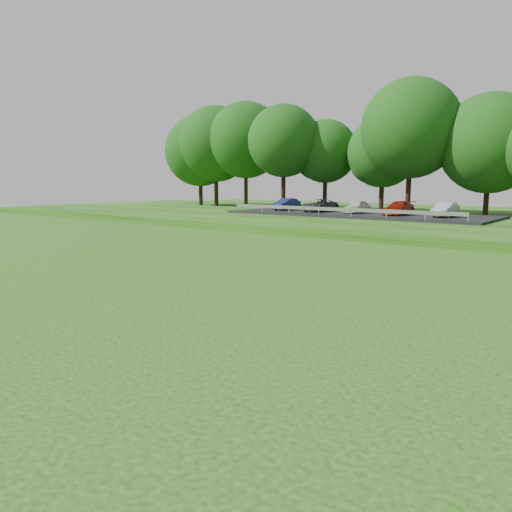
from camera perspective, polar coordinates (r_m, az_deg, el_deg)
The scene contains 1 object.
parking_lot at distance 47.03m, azimuth 11.27°, elevation 5.13°, with size 24.00×9.00×1.38m.
Camera 1 is at (-2.67, -8.96, 3.73)m, focal length 35.00 mm.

